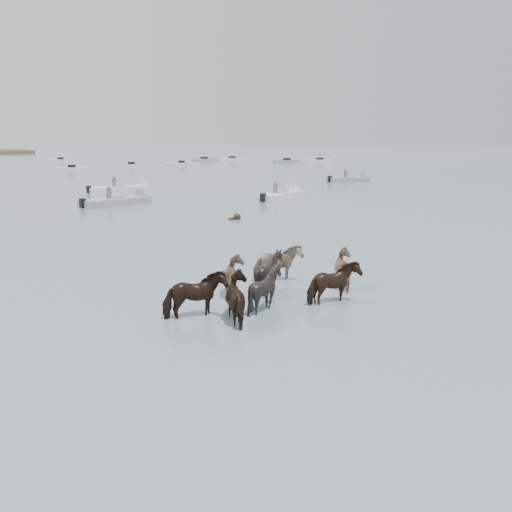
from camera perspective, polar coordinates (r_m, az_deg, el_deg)
ground at (r=16.05m, az=5.39°, el=-4.26°), size 400.00×400.00×0.00m
pony_herd at (r=15.48m, az=1.73°, el=-2.81°), size 6.87×4.07×1.40m
swimming_pony at (r=30.58m, az=-2.12°, el=4.14°), size 0.72×0.44×0.44m
motorboat_b at (r=38.55m, az=-13.84°, el=5.76°), size 5.53×2.88×1.92m
motorboat_c at (r=47.25m, az=-13.54°, el=7.01°), size 5.75×1.75×1.92m
motorboat_d at (r=41.18m, az=3.12°, el=6.54°), size 5.47×3.94×1.92m
motorboat_e at (r=56.93m, az=10.52°, el=8.07°), size 5.00×2.52×1.92m
distant_flotilla at (r=89.17m, az=-23.94°, el=8.85°), size 103.82×28.84×0.93m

